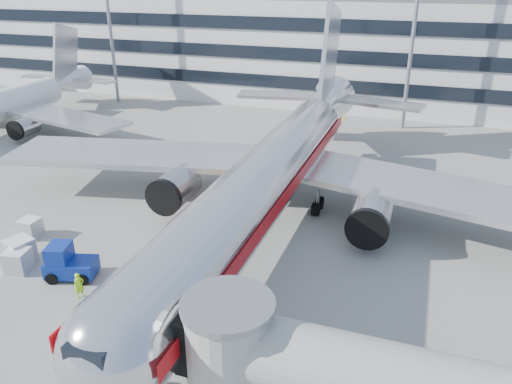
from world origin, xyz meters
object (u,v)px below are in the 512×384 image
(ramp_worker, at_px, (79,285))
(main_jet, at_px, (274,170))
(belt_loader, at_px, (192,243))
(baggage_tug, at_px, (68,263))
(cargo_container_left, at_px, (20,251))
(cargo_container_right, at_px, (30,228))
(cargo_container_front, at_px, (18,261))

(ramp_worker, bearing_deg, main_jet, 7.18)
(belt_loader, relative_size, baggage_tug, 1.18)
(cargo_container_left, height_order, cargo_container_right, cargo_container_left)
(baggage_tug, bearing_deg, cargo_container_right, 150.43)
(cargo_container_front, bearing_deg, ramp_worker, -10.76)
(belt_loader, height_order, cargo_container_front, belt_loader)
(baggage_tug, height_order, cargo_container_front, baggage_tug)
(main_jet, height_order, ramp_worker, main_jet)
(main_jet, xyz_separation_m, cargo_container_right, (-16.54, -9.20, -3.50))
(cargo_container_front, bearing_deg, main_jet, 43.99)
(main_jet, relative_size, cargo_container_front, 28.95)
(belt_loader, relative_size, cargo_container_front, 2.41)
(main_jet, xyz_separation_m, cargo_container_left, (-14.54, -12.38, -3.36))
(baggage_tug, xyz_separation_m, cargo_container_right, (-6.37, 3.61, -0.31))
(belt_loader, xyz_separation_m, cargo_container_left, (-10.54, -5.50, 0.31))
(cargo_container_front, distance_m, ramp_worker, 5.91)
(belt_loader, distance_m, cargo_container_right, 12.75)
(belt_loader, xyz_separation_m, ramp_worker, (-4.04, -7.58, 0.28))
(cargo_container_front, bearing_deg, belt_loader, 33.35)
(cargo_container_left, height_order, cargo_container_front, cargo_container_left)
(baggage_tug, height_order, cargo_container_left, baggage_tug)
(baggage_tug, relative_size, ramp_worker, 2.11)
(belt_loader, bearing_deg, cargo_container_right, -169.52)
(belt_loader, bearing_deg, cargo_container_left, -152.47)
(cargo_container_right, bearing_deg, cargo_container_left, -57.87)
(main_jet, xyz_separation_m, belt_loader, (-4.00, -6.88, -3.66))
(baggage_tug, relative_size, cargo_container_right, 2.44)
(cargo_container_left, xyz_separation_m, ramp_worker, (6.50, -2.09, -0.03))
(cargo_container_front, xyz_separation_m, ramp_worker, (5.81, -1.10, 0.06))
(main_jet, height_order, cargo_container_right, main_jet)
(belt_loader, relative_size, ramp_worker, 2.50)
(belt_loader, distance_m, cargo_container_front, 11.79)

